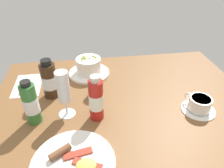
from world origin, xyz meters
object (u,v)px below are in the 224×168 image
(jam_jar, at_px, (95,90))
(sauce_bottle_green, at_px, (31,104))
(wine_glass, at_px, (63,89))
(porridge_bowl, at_px, (89,67))
(cutlery_setting, at_px, (27,85))
(sauce_bottle_red, at_px, (96,100))
(sauce_bottle_brown, at_px, (49,80))
(coffee_cup, at_px, (199,105))
(breakfast_plate, at_px, (74,163))

(jam_jar, relative_size, sauce_bottle_green, 0.33)
(wine_glass, distance_m, sauce_bottle_green, 0.12)
(porridge_bowl, distance_m, cutlery_setting, 0.30)
(sauce_bottle_red, xyz_separation_m, sauce_bottle_brown, (0.18, -0.17, -0.01))
(sauce_bottle_red, bearing_deg, sauce_bottle_green, -3.43)
(cutlery_setting, distance_m, sauce_bottle_red, 0.41)
(coffee_cup, height_order, sauce_bottle_green, sauce_bottle_green)
(coffee_cup, relative_size, sauce_bottle_green, 0.75)
(cutlery_setting, relative_size, sauce_bottle_green, 1.09)
(sauce_bottle_brown, bearing_deg, porridge_bowl, -137.50)
(wine_glass, height_order, sauce_bottle_green, wine_glass)
(porridge_bowl, xyz_separation_m, sauce_bottle_red, (-0.01, 0.32, 0.04))
(sauce_bottle_red, relative_size, breakfast_plate, 0.72)
(porridge_bowl, bearing_deg, sauce_bottle_green, 54.58)
(coffee_cup, xyz_separation_m, jam_jar, (0.40, -0.16, -0.00))
(breakfast_plate, bearing_deg, cutlery_setting, -64.53)
(wine_glass, xyz_separation_m, sauce_bottle_brown, (0.07, -0.13, -0.04))
(porridge_bowl, distance_m, coffee_cup, 0.53)
(jam_jar, distance_m, sauce_bottle_brown, 0.19)
(sauce_bottle_green, xyz_separation_m, breakfast_plate, (-0.14, 0.21, -0.07))
(jam_jar, relative_size, sauce_bottle_red, 0.32)
(coffee_cup, relative_size, breakfast_plate, 0.52)
(coffee_cup, height_order, wine_glass, wine_glass)
(sauce_bottle_red, height_order, breakfast_plate, sauce_bottle_red)
(wine_glass, xyz_separation_m, jam_jar, (-0.12, -0.10, -0.09))
(breakfast_plate, bearing_deg, sauce_bottle_red, -113.41)
(porridge_bowl, relative_size, cutlery_setting, 1.06)
(porridge_bowl, relative_size, breakfast_plate, 0.80)
(sauce_bottle_green, bearing_deg, porridge_bowl, -125.42)
(jam_jar, xyz_separation_m, sauce_bottle_brown, (0.18, -0.03, 0.05))
(porridge_bowl, bearing_deg, sauce_bottle_brown, 42.50)
(sauce_bottle_green, xyz_separation_m, sauce_bottle_red, (-0.23, 0.01, 0.00))
(coffee_cup, relative_size, sauce_bottle_brown, 0.76)
(sauce_bottle_red, bearing_deg, cutlery_setting, -40.30)
(sauce_bottle_red, bearing_deg, sauce_bottle_brown, -42.34)
(sauce_bottle_red, relative_size, sauce_bottle_brown, 1.06)
(sauce_bottle_green, relative_size, sauce_bottle_red, 0.96)
(porridge_bowl, bearing_deg, jam_jar, 94.92)
(coffee_cup, distance_m, sauce_bottle_brown, 0.61)
(sauce_bottle_brown, bearing_deg, wine_glass, 117.39)
(breakfast_plate, bearing_deg, sauce_bottle_green, -55.77)
(porridge_bowl, relative_size, sauce_bottle_red, 1.11)
(wine_glass, xyz_separation_m, sauce_bottle_red, (-0.11, 0.03, -0.03))
(sauce_bottle_green, distance_m, sauce_bottle_brown, 0.16)
(cutlery_setting, height_order, coffee_cup, coffee_cup)
(cutlery_setting, height_order, sauce_bottle_red, sauce_bottle_red)
(sauce_bottle_brown, relative_size, breakfast_plate, 0.68)
(wine_glass, height_order, sauce_bottle_brown, wine_glass)
(porridge_bowl, xyz_separation_m, wine_glass, (0.10, 0.29, 0.08))
(wine_glass, bearing_deg, jam_jar, -138.52)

